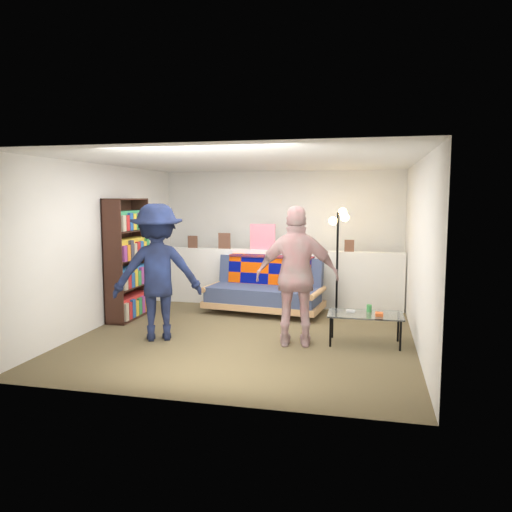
# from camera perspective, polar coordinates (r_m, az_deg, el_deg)

# --- Properties ---
(ground) EXTENTS (5.00, 5.00, 0.00)m
(ground) POSITION_cam_1_polar(r_m,az_deg,el_deg) (7.20, -0.73, -8.70)
(ground) COLOR brown
(ground) RESTS_ON ground
(room_shell) EXTENTS (4.60, 5.05, 2.45)m
(room_shell) POSITION_cam_1_polar(r_m,az_deg,el_deg) (7.40, 0.12, 4.84)
(room_shell) COLOR silver
(room_shell) RESTS_ON ground
(half_wall_ledge) EXTENTS (4.45, 0.15, 1.00)m
(half_wall_ledge) POSITION_cam_1_polar(r_m,az_deg,el_deg) (8.81, 2.05, -2.51)
(half_wall_ledge) COLOR silver
(half_wall_ledge) RESTS_ON ground
(ledge_decor) EXTENTS (2.97, 0.02, 0.45)m
(ledge_decor) POSITION_cam_1_polar(r_m,az_deg,el_deg) (8.76, 0.59, 1.89)
(ledge_decor) COLOR brown
(ledge_decor) RESTS_ON half_wall_ledge
(futon_sofa) EXTENTS (2.02, 1.15, 0.82)m
(futon_sofa) POSITION_cam_1_polar(r_m,az_deg,el_deg) (8.31, 1.16, -3.89)
(futon_sofa) COLOR tan
(futon_sofa) RESTS_ON ground
(bookshelf) EXTENTS (0.32, 0.95, 1.90)m
(bookshelf) POSITION_cam_1_polar(r_m,az_deg,el_deg) (8.11, -14.49, -0.78)
(bookshelf) COLOR black
(bookshelf) RESTS_ON ground
(coffee_table) EXTENTS (0.97, 0.55, 0.50)m
(coffee_table) POSITION_cam_1_polar(r_m,az_deg,el_deg) (6.70, 12.43, -6.69)
(coffee_table) COLOR black
(coffee_table) RESTS_ON ground
(floor_lamp) EXTENTS (0.34, 0.32, 1.74)m
(floor_lamp) POSITION_cam_1_polar(r_m,az_deg,el_deg) (8.36, 9.47, 1.97)
(floor_lamp) COLOR black
(floor_lamp) RESTS_ON ground
(person_left) EXTENTS (1.36, 1.12, 1.83)m
(person_left) POSITION_cam_1_polar(r_m,az_deg,el_deg) (6.82, -11.19, -1.82)
(person_left) COLOR black
(person_left) RESTS_ON ground
(person_right) EXTENTS (1.12, 0.60, 1.81)m
(person_right) POSITION_cam_1_polar(r_m,az_deg,el_deg) (6.41, 4.73, -2.35)
(person_right) COLOR pink
(person_right) RESTS_ON ground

